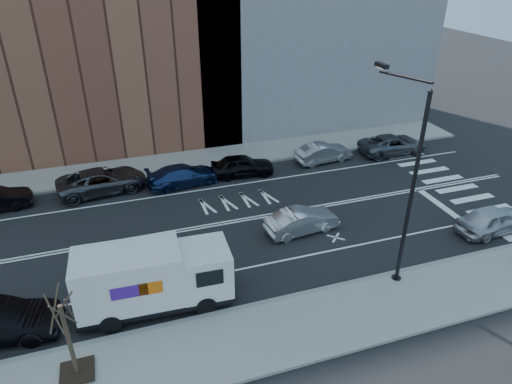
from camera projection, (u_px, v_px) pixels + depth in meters
ground at (212, 225)px, 25.49m from camera, size 120.00×120.00×0.00m
sidewalk_near at (264, 336)px, 18.10m from camera, size 44.00×3.60×0.15m
sidewalk_far at (183, 162)px, 32.81m from camera, size 44.00×3.60×0.15m
curb_near at (250, 306)px, 19.60m from camera, size 44.00×0.25×0.17m
curb_far at (188, 172)px, 31.30m from camera, size 44.00×0.25×0.17m
crosswalk at (449, 184)px, 29.93m from camera, size 3.00×14.00×0.01m
road_markings at (212, 225)px, 25.48m from camera, size 40.00×8.60×0.01m
streetlight at (407, 179)px, 19.25m from camera, size 0.44×4.02×9.34m
street_tree at (71, 347)px, 15.83m from camera, size 1.20×1.20×3.75m
fedex_van at (153, 278)px, 19.01m from camera, size 6.57×2.53×2.96m
far_parked_c at (102, 181)px, 28.65m from camera, size 5.71×3.19×1.51m
far_parked_d at (183, 175)px, 29.54m from camera, size 4.87×2.48×1.35m
far_parked_e at (242, 165)px, 30.76m from camera, size 4.40×2.15×1.45m
far_parked_f at (323, 153)px, 32.76m from camera, size 4.30×1.89×1.37m
far_parked_g at (393, 144)px, 34.09m from camera, size 5.12×2.44×1.41m
driving_sedan at (302, 221)px, 24.63m from camera, size 4.20×1.86×1.34m
near_parked_front at (494, 220)px, 24.61m from camera, size 4.45×2.07×1.47m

